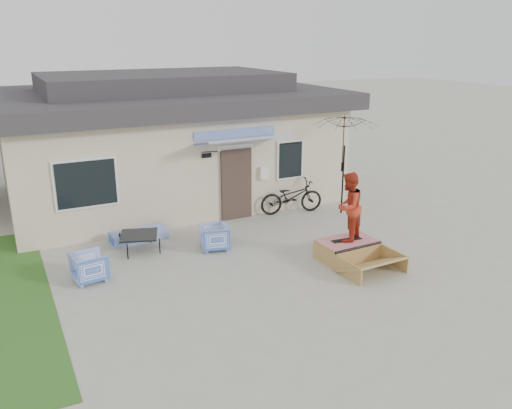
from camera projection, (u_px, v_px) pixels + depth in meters
name	position (u px, v px, depth m)	size (l,w,h in m)	color
ground	(281.00, 286.00, 11.43)	(90.00, 90.00, 0.00)	#A5A493
grass_strip	(15.00, 298.00, 10.90)	(1.40, 8.00, 0.01)	#2C5F20
house	(165.00, 137.00, 17.63)	(10.80, 8.49, 4.10)	beige
loveseat	(138.00, 230.00, 13.89)	(1.47, 0.43, 0.57)	blue
armchair_left	(89.00, 265.00, 11.59)	(0.70, 0.65, 0.72)	blue
armchair_right	(214.00, 236.00, 13.31)	(0.69, 0.64, 0.71)	blue
coffee_table	(139.00, 243.00, 13.23)	(0.90, 0.90, 0.44)	black
bicycle	(291.00, 193.00, 15.95)	(0.69, 1.97, 1.26)	black
patio_umbrella	(344.00, 157.00, 15.60)	(2.42, 2.35, 2.20)	black
skate_ramp	(347.00, 250.00, 12.78)	(1.36, 1.81, 0.45)	#A67F43
skateboard	(347.00, 239.00, 12.74)	(0.78, 0.20, 0.05)	black
skater	(349.00, 206.00, 12.48)	(0.82, 0.63, 1.68)	#B3311C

